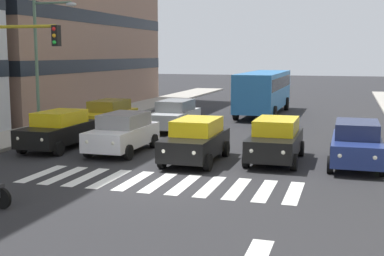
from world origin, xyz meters
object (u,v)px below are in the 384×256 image
(car_3, at_px, (123,132))
(street_lamp_right, at_px, (43,54))
(car_0, at_px, (357,144))
(car_1, at_px, (276,140))
(car_4, at_px, (58,130))
(car_row2_0, at_px, (175,115))
(bus_behind_traffic, at_px, (264,88))
(car_row2_1, at_px, (108,115))
(car_2, at_px, (196,140))

(car_3, bearing_deg, street_lamp_right, -23.29)
(car_0, relative_size, car_3, 1.00)
(car_0, bearing_deg, car_1, -0.60)
(car_3, distance_m, car_4, 3.16)
(car_row2_0, height_order, bus_behind_traffic, bus_behind_traffic)
(car_row2_0, xyz_separation_m, car_row2_1, (3.59, 1.04, 0.00))
(car_3, height_order, street_lamp_right, street_lamp_right)
(car_3, distance_m, car_row2_0, 6.75)
(car_3, xyz_separation_m, street_lamp_right, (5.34, -2.30, 3.38))
(car_row2_0, bearing_deg, car_3, 89.01)
(bus_behind_traffic, xyz_separation_m, street_lamp_right, (8.97, 13.89, 2.41))
(car_row2_1, relative_size, street_lamp_right, 0.66)
(car_1, distance_m, bus_behind_traffic, 16.50)
(car_1, height_order, car_3, same)
(car_3, height_order, car_row2_0, same)
(car_1, relative_size, car_3, 1.00)
(street_lamp_right, bearing_deg, car_row2_1, -118.76)
(car_row2_1, bearing_deg, car_1, 150.69)
(car_0, distance_m, car_1, 3.10)
(car_1, xyz_separation_m, car_row2_1, (10.14, -5.70, 0.00))
(car_2, bearing_deg, car_1, -161.93)
(car_0, distance_m, car_2, 6.21)
(car_1, distance_m, street_lamp_right, 12.69)
(car_0, bearing_deg, car_2, 8.88)
(bus_behind_traffic, bearing_deg, car_row2_0, 69.61)
(car_0, distance_m, car_row2_1, 14.43)
(car_4, bearing_deg, car_row2_1, -86.84)
(car_0, height_order, car_4, same)
(car_1, height_order, car_row2_1, same)
(street_lamp_right, bearing_deg, car_3, 156.71)
(car_3, relative_size, car_row2_0, 1.00)
(car_row2_1, relative_size, bus_behind_traffic, 0.42)
(car_3, height_order, car_4, same)
(car_2, bearing_deg, car_0, -171.12)
(street_lamp_right, bearing_deg, car_4, 132.60)
(car_1, relative_size, bus_behind_traffic, 0.42)
(car_3, relative_size, street_lamp_right, 0.66)
(car_3, bearing_deg, car_2, 164.80)
(car_0, height_order, bus_behind_traffic, bus_behind_traffic)
(car_4, height_order, car_row2_1, same)
(car_3, bearing_deg, car_row2_1, -58.62)
(car_1, xyz_separation_m, street_lamp_right, (12.01, -2.29, 3.38))
(car_row2_0, relative_size, car_row2_1, 1.00)
(car_1, distance_m, car_4, 9.83)
(car_3, distance_m, street_lamp_right, 6.73)
(car_1, bearing_deg, car_2, 18.07)
(car_row2_1, distance_m, street_lamp_right, 5.15)
(car_4, xyz_separation_m, bus_behind_traffic, (-6.79, -16.27, 0.97))
(car_1, xyz_separation_m, car_3, (6.67, 0.01, 0.00))
(car_4, distance_m, street_lamp_right, 4.68)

